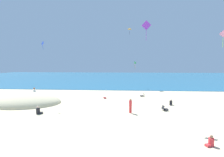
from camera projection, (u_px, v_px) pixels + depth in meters
The scene contains 16 objects.
ground_plane at pixel (113, 101), 21.80m from camera, with size 120.00×120.00×0.00m, color beige.
ocean_water at pixel (120, 77), 59.88m from camera, with size 120.00×60.00×0.05m, color #236084.
dune_mound at pixel (23, 103), 20.56m from camera, with size 9.10×6.37×2.57m, color beige.
beach_chair_far_left at pixel (164, 108), 17.24m from camera, with size 0.67×0.61×0.51m.
beach_chair_mid_beach at pixel (143, 95), 24.56m from camera, with size 0.72×0.60×0.55m.
cooler_box at pixel (105, 97), 23.29m from camera, with size 0.47×0.61×0.26m.
person_0 at pixel (211, 142), 9.79m from camera, with size 0.58×0.44×0.65m.
person_1 at pixel (39, 111), 16.08m from camera, with size 0.68×0.49×0.77m.
person_2 at pixel (171, 103), 19.56m from camera, with size 0.41×0.58×0.66m.
person_3 at pixel (34, 93), 21.54m from camera, with size 0.48×0.48×1.75m.
person_4 at pixel (130, 105), 16.31m from camera, with size 0.40×0.40×1.41m.
kite_green at pixel (135, 62), 33.61m from camera, with size 0.73×0.61×1.64m.
kite_orange at pixel (129, 29), 34.57m from camera, with size 0.90×0.88×1.35m.
kite_blue at pixel (43, 44), 19.45m from camera, with size 0.43×0.39×0.95m.
kite_purple at pixel (146, 26), 14.42m from camera, with size 0.80×0.21×1.67m.
kite_pink at pixel (223, 34), 16.70m from camera, with size 0.68×0.28×1.70m.
Camera 1 is at (1.41, -11.42, 4.76)m, focal length 27.19 mm.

